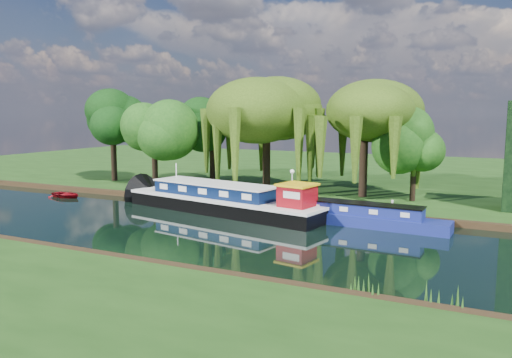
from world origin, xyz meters
The scene contains 14 objects.
ground centered at (0.00, 0.00, 0.00)m, with size 120.00×120.00×0.00m, color black.
far_bank centered at (0.00, 34.00, 0.23)m, with size 120.00×52.00×0.45m, color #193A0F.
dutch_barge centered at (-3.08, 5.69, 0.90)m, with size 17.53×6.94×3.61m.
narrowboat centered at (7.46, 5.76, 0.60)m, with size 11.67×2.52×1.69m.
red_dinghy centered at (-19.44, 5.41, 0.00)m, with size 2.29×3.20×0.66m, color maroon.
willow_left centered at (-3.56, 14.30, 7.63)m, with size 8.25×8.25×9.89m.
willow_right centered at (5.27, 14.87, 7.07)m, with size 7.45×7.45×9.07m.
tree_far_left centered at (-14.38, 11.84, 5.99)m, with size 5.02×5.02×8.10m.
tree_far_back centered at (-20.99, 13.50, 6.49)m, with size 5.15×5.15×8.66m.
tree_far_mid centered at (-10.89, 16.85, 5.95)m, with size 4.87×4.87×7.97m.
tree_far_right centered at (9.45, 14.61, 4.97)m, with size 4.00×4.00×6.55m.
lamppost centered at (0.50, 10.50, 2.42)m, with size 0.36×0.36×2.56m.
mooring_posts centered at (-0.50, 8.40, 0.95)m, with size 19.16×0.16×1.00m.
reeds_near centered at (6.87, -7.57, 0.55)m, with size 33.70×1.50×1.10m.
Camera 1 is at (15.53, -27.16, 7.59)m, focal length 35.00 mm.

